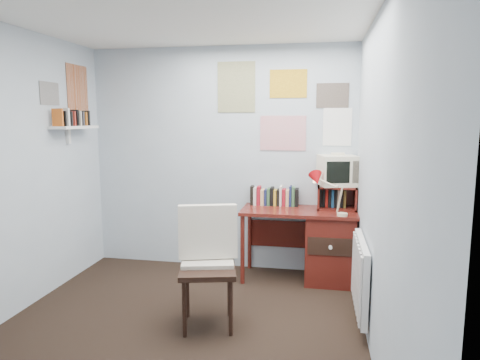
# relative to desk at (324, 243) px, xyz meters

# --- Properties ---
(ground) EXTENTS (3.50, 3.50, 0.00)m
(ground) POSITION_rel_desk_xyz_m (-1.17, -1.48, -0.41)
(ground) COLOR black
(ground) RESTS_ON ground
(back_wall) EXTENTS (3.00, 0.02, 2.50)m
(back_wall) POSITION_rel_desk_xyz_m (-1.17, 0.27, 0.84)
(back_wall) COLOR silver
(back_wall) RESTS_ON ground
(right_wall) EXTENTS (0.02, 3.50, 2.50)m
(right_wall) POSITION_rel_desk_xyz_m (0.33, -1.48, 0.84)
(right_wall) COLOR silver
(right_wall) RESTS_ON ground
(ceiling) EXTENTS (3.00, 3.50, 0.02)m
(ceiling) POSITION_rel_desk_xyz_m (-1.17, -1.48, 2.09)
(ceiling) COLOR white
(ceiling) RESTS_ON back_wall
(desk) EXTENTS (1.20, 0.55, 0.76)m
(desk) POSITION_rel_desk_xyz_m (0.00, 0.00, 0.00)
(desk) COLOR #5D1B15
(desk) RESTS_ON ground
(desk_chair) EXTENTS (0.59, 0.57, 0.97)m
(desk_chair) POSITION_rel_desk_xyz_m (-0.95, -1.20, 0.08)
(desk_chair) COLOR black
(desk_chair) RESTS_ON ground
(desk_lamp) EXTENTS (0.30, 0.27, 0.37)m
(desk_lamp) POSITION_rel_desk_xyz_m (0.16, -0.22, 0.54)
(desk_lamp) COLOR #B00B11
(desk_lamp) RESTS_ON desk
(tv_riser) EXTENTS (0.40, 0.30, 0.25)m
(tv_riser) POSITION_rel_desk_xyz_m (0.12, 0.11, 0.48)
(tv_riser) COLOR #5D1B15
(tv_riser) RESTS_ON desk
(crt_tv) EXTENTS (0.44, 0.42, 0.35)m
(crt_tv) POSITION_rel_desk_xyz_m (0.12, 0.13, 0.78)
(crt_tv) COLOR beige
(crt_tv) RESTS_ON tv_riser
(book_row) EXTENTS (0.60, 0.14, 0.22)m
(book_row) POSITION_rel_desk_xyz_m (-0.51, 0.18, 0.46)
(book_row) COLOR #5D1B15
(book_row) RESTS_ON desk
(radiator) EXTENTS (0.09, 0.80, 0.60)m
(radiator) POSITION_rel_desk_xyz_m (0.29, -0.93, 0.01)
(radiator) COLOR white
(radiator) RESTS_ON right_wall
(wall_shelf) EXTENTS (0.20, 0.62, 0.24)m
(wall_shelf) POSITION_rel_desk_xyz_m (-2.57, -0.38, 1.21)
(wall_shelf) COLOR white
(wall_shelf) RESTS_ON left_wall
(posters_back) EXTENTS (1.20, 0.01, 0.90)m
(posters_back) POSITION_rel_desk_xyz_m (-0.47, 0.26, 1.44)
(posters_back) COLOR white
(posters_back) RESTS_ON back_wall
(posters_left) EXTENTS (0.01, 0.70, 0.60)m
(posters_left) POSITION_rel_desk_xyz_m (-2.67, -0.38, 1.59)
(posters_left) COLOR white
(posters_left) RESTS_ON left_wall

